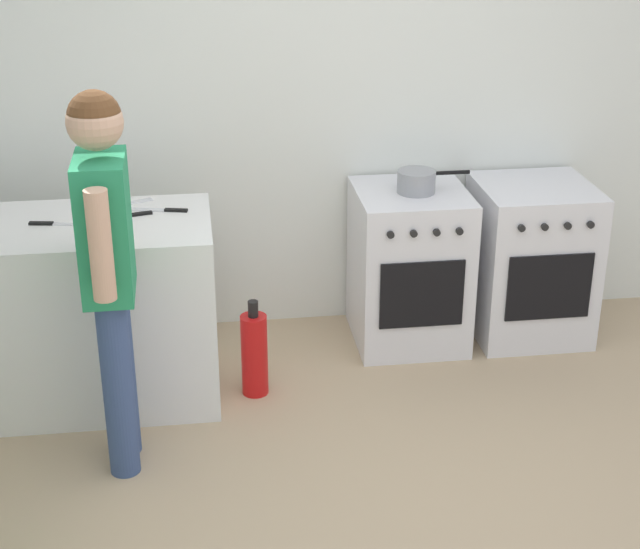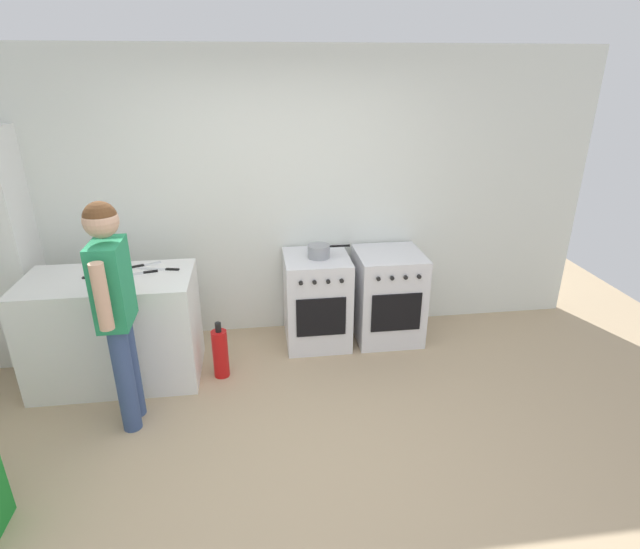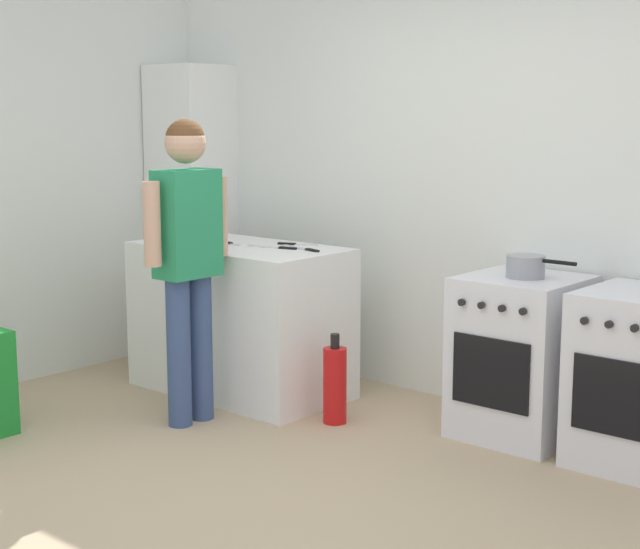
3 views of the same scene
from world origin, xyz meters
name	(u,v)px [view 2 (image 2 of 3)]	position (x,y,z in m)	size (l,w,h in m)	color
ground_plane	(295,463)	(0.00, 0.00, 0.00)	(8.00, 8.00, 0.00)	tan
back_wall	(274,198)	(0.00, 1.95, 1.30)	(6.00, 0.10, 2.60)	silver
counter_unit	(115,329)	(-1.35, 1.20, 0.45)	(1.30, 0.70, 0.90)	white
oven_left	(317,300)	(0.35, 1.58, 0.43)	(0.58, 0.62, 0.85)	silver
oven_right	(388,296)	(1.02, 1.58, 0.43)	(0.60, 0.62, 0.85)	silver
pot	(319,251)	(0.37, 1.56, 0.91)	(0.38, 0.20, 0.12)	gray
knife_carving	(138,273)	(-1.12, 1.25, 0.90)	(0.33, 0.11, 0.01)	silver
knife_bread	(160,269)	(-0.96, 1.32, 0.90)	(0.35, 0.11, 0.01)	silver
knife_paring	(93,278)	(-1.44, 1.20, 0.91)	(0.21, 0.06, 0.01)	silver
knife_utility	(144,265)	(-1.10, 1.43, 0.90)	(0.24, 0.13, 0.01)	silver
person	(114,299)	(-1.13, 0.59, 0.99)	(0.22, 0.57, 1.65)	#384C7A
fire_extinguisher	(220,353)	(-0.52, 1.10, 0.22)	(0.13, 0.13, 0.50)	red
larder_cabinet	(0,250)	(-2.30, 1.68, 1.00)	(0.48, 0.44, 2.00)	white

